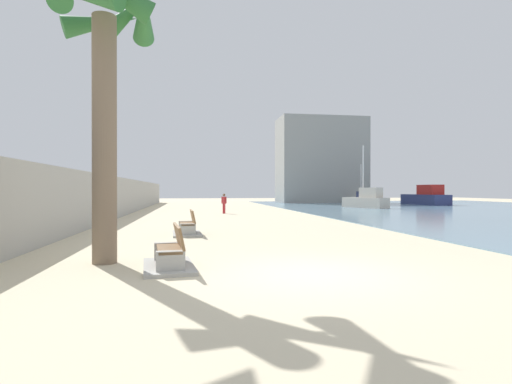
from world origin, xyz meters
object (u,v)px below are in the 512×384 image
Objects in this scene: boat_nearest at (362,199)px; palm_tree at (105,53)px; bench_far at (188,229)px; boat_distant at (366,200)px; person_walking at (224,202)px; boat_outer at (426,197)px; bench_near at (170,258)px.

palm_tree is at bearing -121.64° from boat_nearest.
palm_tree is 3.27× the size of bench_far.
boat_distant reaches higher than bench_far.
boat_nearest is (21.45, 31.91, 0.40)m from bench_far.
boat_distant reaches higher than person_walking.
bench_far is 0.35× the size of boat_distant.
boat_nearest is (18.90, 17.93, -0.23)m from person_walking.
boat_distant is at bearing 54.81° from palm_tree.
boat_distant reaches higher than boat_nearest.
person_walking is 26.05m from boat_nearest.
palm_tree is at bearing -125.19° from boat_distant.
palm_tree reaches higher than boat_outer.
bench_near is 0.36× the size of boat_distant.
boat_distant is (17.05, 20.90, 0.56)m from bench_far.
palm_tree is 44.70m from boat_nearest.
boat_distant is (-10.68, -6.91, -0.12)m from boat_outer.
bench_near is (1.57, -0.86, -4.84)m from palm_tree.
bench_near and bench_far have the same top height.
bench_near is at bearing -122.08° from boat_distant.
palm_tree is 1.09× the size of boat_nearest.
person_walking is at bearing -154.50° from boat_distant.
palm_tree reaches higher than boat_nearest.
person_walking is 0.25× the size of boat_distant.
bench_near is 1.47× the size of person_walking.
boat_outer is 12.72m from boat_distant.
bench_far is (1.89, 5.96, -4.84)m from palm_tree.
bench_near is 21.01m from person_walking.
bench_far is 14.23m from person_walking.
boat_nearest is 7.51m from boat_outer.
boat_outer is at bearing 32.90° from boat_distant.
bench_far is 0.28× the size of boat_outer.
boat_distant is (18.94, 26.86, -4.29)m from palm_tree.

